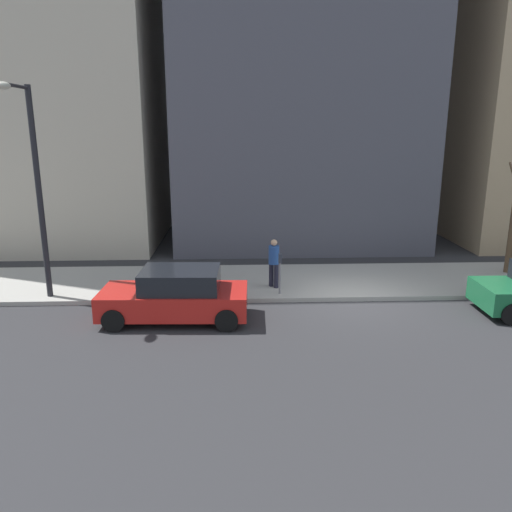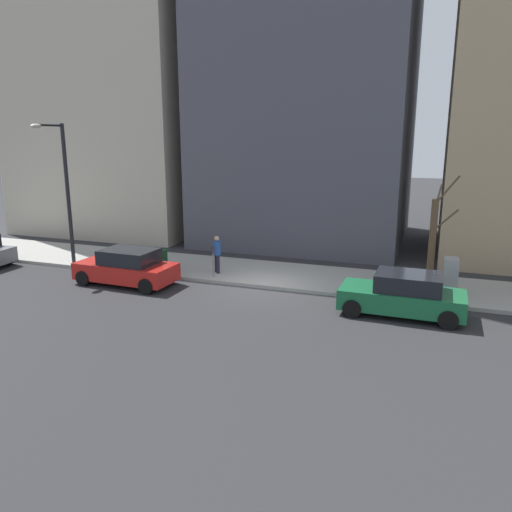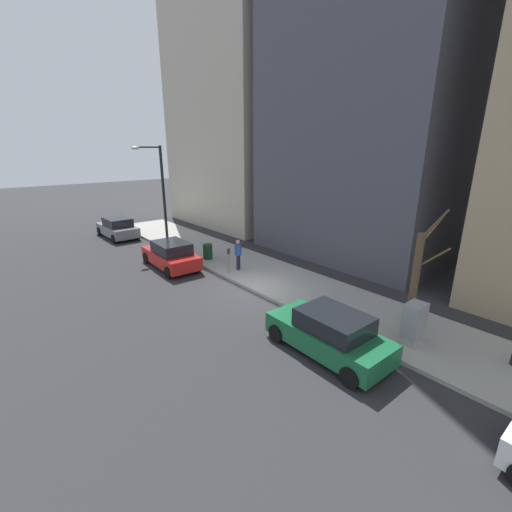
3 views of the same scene
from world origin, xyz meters
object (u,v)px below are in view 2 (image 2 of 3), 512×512
at_px(bare_tree, 433,239).
at_px(office_tower_right, 126,46).
at_px(streetlamp, 63,182).
at_px(trash_bin, 162,259).
at_px(pedestrian_midblock, 217,252).
at_px(utility_box, 450,277).
at_px(parked_car_red, 127,267).
at_px(parking_meter, 213,258).
at_px(parked_car_green, 403,295).

xyz_separation_m(bare_tree, office_tower_right, (8.68, 19.71, 9.71)).
relative_size(bare_tree, office_tower_right, 0.19).
height_order(streetlamp, trash_bin, streetlamp).
bearing_deg(trash_bin, pedestrian_midblock, -84.01).
xyz_separation_m(utility_box, office_tower_right, (10.00, 20.43, 10.90)).
bearing_deg(bare_tree, pedestrian_midblock, 99.14).
bearing_deg(pedestrian_midblock, utility_box, -129.29).
relative_size(parked_car_red, office_tower_right, 0.18).
bearing_deg(parking_meter, trash_bin, 80.87).
relative_size(utility_box, pedestrian_midblock, 0.86).
xyz_separation_m(parking_meter, office_tower_right, (10.85, 10.88, 10.77)).
bearing_deg(bare_tree, office_tower_right, 66.22).
distance_m(parked_car_red, utility_box, 12.97).
bearing_deg(parked_car_green, parking_meter, 79.03).
bearing_deg(pedestrian_midblock, parked_car_red, 89.37).
bearing_deg(parked_car_red, bare_tree, -69.76).
xyz_separation_m(parked_car_red, office_tower_right, (12.60, 7.72, 11.01)).
xyz_separation_m(parked_car_red, trash_bin, (2.20, -0.36, -0.14)).
bearing_deg(parked_car_green, trash_bin, 79.76).
distance_m(parked_car_green, pedestrian_midblock, 8.50).
distance_m(trash_bin, office_tower_right, 17.26).
relative_size(parked_car_red, streetlamp, 0.66).
xyz_separation_m(parked_car_red, bare_tree, (3.92, -11.98, 1.30)).
height_order(parking_meter, bare_tree, bare_tree).
bearing_deg(streetlamp, parking_meter, -88.71).
xyz_separation_m(parked_car_green, parked_car_red, (-0.06, 11.15, 0.00)).
bearing_deg(pedestrian_midblock, parked_car_green, -146.58).
height_order(parked_car_green, parking_meter, parked_car_green).
distance_m(parked_car_green, office_tower_right, 25.20).
height_order(parking_meter, trash_bin, parking_meter).
height_order(trash_bin, pedestrian_midblock, pedestrian_midblock).
bearing_deg(bare_tree, utility_box, -151.37).
distance_m(parking_meter, office_tower_right, 18.77).
distance_m(parked_car_green, trash_bin, 11.00).
relative_size(parked_car_green, parked_car_red, 0.99).
relative_size(bare_tree, trash_bin, 4.97).
xyz_separation_m(parking_meter, streetlamp, (-0.17, 7.44, 3.04)).
xyz_separation_m(utility_box, trash_bin, (-0.40, 12.34, -0.25)).
bearing_deg(pedestrian_midblock, trash_bin, 55.99).
relative_size(parked_car_red, parking_meter, 3.16).
distance_m(pedestrian_midblock, office_tower_right, 18.21).
bearing_deg(parked_car_red, pedestrian_midblock, -48.49).
distance_m(utility_box, trash_bin, 12.35).
xyz_separation_m(utility_box, streetlamp, (-1.02, 16.99, 3.17)).
xyz_separation_m(parked_car_red, streetlamp, (1.58, 4.28, 3.28)).
height_order(parking_meter, office_tower_right, office_tower_right).
bearing_deg(parking_meter, utility_box, -84.91).
distance_m(bare_tree, pedestrian_midblock, 9.13).
bearing_deg(utility_box, parked_car_green, 148.60).
distance_m(parked_car_red, streetlamp, 5.62).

